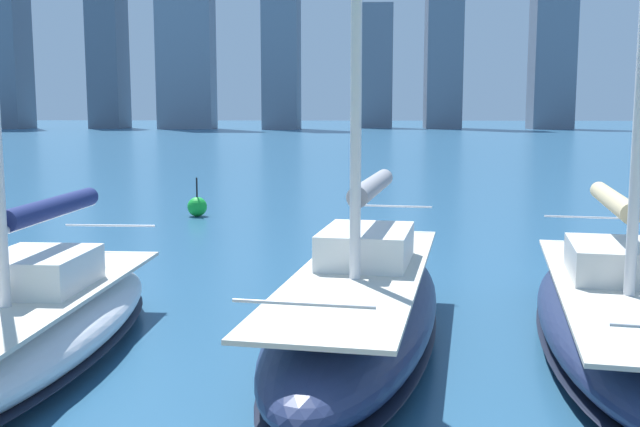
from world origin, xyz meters
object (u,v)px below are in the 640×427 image
(channel_buoy, at_px, (197,207))
(sailboat_navy, at_px, (28,322))
(sailboat_tan, at_px, (619,312))
(sailboat_grey, at_px, (361,303))

(channel_buoy, bearing_deg, sailboat_navy, 94.24)
(sailboat_tan, bearing_deg, sailboat_grey, 3.92)
(sailboat_tan, distance_m, sailboat_grey, 4.03)
(sailboat_tan, relative_size, sailboat_navy, 0.89)
(sailboat_grey, height_order, channel_buoy, sailboat_grey)
(channel_buoy, bearing_deg, sailboat_tan, 124.67)
(sailboat_tan, xyz_separation_m, sailboat_navy, (8.93, 1.24, 0.02))
(sailboat_tan, bearing_deg, channel_buoy, -55.33)
(sailboat_navy, relative_size, channel_buoy, 8.87)
(sailboat_tan, distance_m, sailboat_navy, 9.02)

